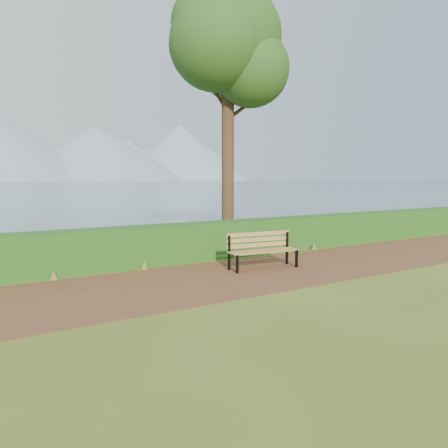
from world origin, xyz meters
TOP-DOWN VIEW (x-y plane):
  - ground at (0.00, 0.00)m, footprint 140.00×140.00m
  - path at (0.00, 0.30)m, footprint 40.00×3.40m
  - hedge at (0.00, 2.60)m, footprint 32.00×0.85m
  - bench at (1.43, 0.67)m, footprint 1.83×0.73m
  - tree at (2.77, 4.33)m, footprint 4.25×3.70m

SIDE VIEW (x-z plane):
  - ground at x=0.00m, z-range 0.00..0.00m
  - path at x=0.00m, z-range 0.00..0.01m
  - hedge at x=0.00m, z-range 0.00..1.00m
  - bench at x=1.43m, z-range 0.07..0.96m
  - tree at x=2.77m, z-range 2.12..10.83m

